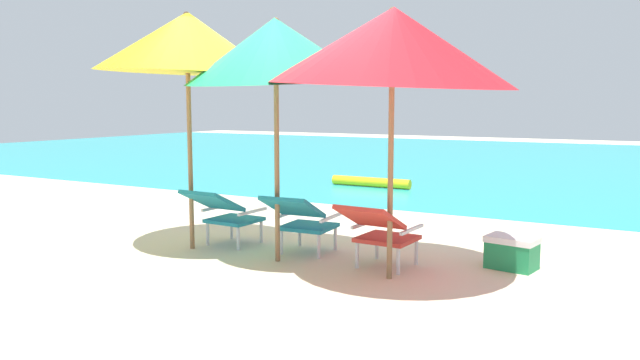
# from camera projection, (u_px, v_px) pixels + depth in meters

# --- Properties ---
(ground_plane) EXTENTS (40.00, 40.00, 0.00)m
(ground_plane) POSITION_uv_depth(u_px,v_px,m) (424.00, 204.00, 9.93)
(ground_plane) COLOR beige
(ocean_band) EXTENTS (40.00, 18.00, 0.01)m
(ocean_band) POSITION_uv_depth(u_px,v_px,m) (527.00, 162.00, 17.03)
(ocean_band) COLOR #28B2B7
(ocean_band) RESTS_ON ground_plane
(swim_buoy) EXTENTS (1.60, 0.18, 0.18)m
(swim_buoy) POSITION_uv_depth(u_px,v_px,m) (371.00, 182.00, 11.90)
(swim_buoy) COLOR yellow
(swim_buoy) RESTS_ON ocean_band
(lounge_chair_left) EXTENTS (0.57, 0.89, 0.68)m
(lounge_chair_left) POSITION_uv_depth(u_px,v_px,m) (224.00, 211.00, 6.89)
(lounge_chair_left) COLOR teal
(lounge_chair_left) RESTS_ON ground_plane
(lounge_chair_center) EXTENTS (0.59, 0.91, 0.68)m
(lounge_chair_center) POSITION_uv_depth(u_px,v_px,m) (301.00, 218.00, 6.50)
(lounge_chair_center) COLOR teal
(lounge_chair_center) RESTS_ON ground_plane
(lounge_chair_right) EXTENTS (0.58, 0.90, 0.68)m
(lounge_chair_right) POSITION_uv_depth(u_px,v_px,m) (379.00, 229.00, 5.92)
(lounge_chair_right) COLOR red
(lounge_chair_right) RESTS_ON ground_plane
(beach_umbrella_left) EXTENTS (2.34, 2.32, 2.60)m
(beach_umbrella_left) POSITION_uv_depth(u_px,v_px,m) (187.00, 43.00, 6.59)
(beach_umbrella_left) COLOR olive
(beach_umbrella_left) RESTS_ON ground_plane
(beach_umbrella_center) EXTENTS (1.86, 1.90, 2.48)m
(beach_umbrella_center) POSITION_uv_depth(u_px,v_px,m) (276.00, 51.00, 6.06)
(beach_umbrella_center) COLOR olive
(beach_umbrella_center) RESTS_ON ground_plane
(beach_umbrella_right) EXTENTS (2.90, 2.88, 2.49)m
(beach_umbrella_right) POSITION_uv_depth(u_px,v_px,m) (392.00, 47.00, 5.43)
(beach_umbrella_right) COLOR olive
(beach_umbrella_right) RESTS_ON ground_plane
(cooler_box) EXTENTS (0.52, 0.39, 0.32)m
(cooler_box) POSITION_uv_depth(u_px,v_px,m) (512.00, 252.00, 6.01)
(cooler_box) COLOR #1E844C
(cooler_box) RESTS_ON ground_plane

